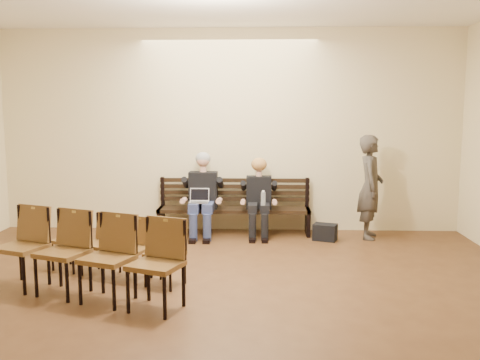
# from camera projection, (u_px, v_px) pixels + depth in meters

# --- Properties ---
(room_walls) EXTENTS (8.02, 10.01, 3.51)m
(room_walls) POSITION_uv_depth(u_px,v_px,m) (202.00, 67.00, 5.02)
(room_walls) COLOR beige
(room_walls) RESTS_ON ground
(bench) EXTENTS (2.60, 0.90, 0.45)m
(bench) POSITION_uv_depth(u_px,v_px,m) (234.00, 221.00, 9.16)
(bench) COLOR black
(bench) RESTS_ON ground
(seated_man) EXTENTS (0.59, 0.82, 1.42)m
(seated_man) POSITION_uv_depth(u_px,v_px,m) (203.00, 194.00, 8.99)
(seated_man) COLOR black
(seated_man) RESTS_ON ground
(seated_woman) EXTENTS (0.52, 0.72, 1.21)m
(seated_woman) POSITION_uv_depth(u_px,v_px,m) (259.00, 200.00, 8.97)
(seated_woman) COLOR black
(seated_woman) RESTS_ON ground
(laptop) EXTENTS (0.37, 0.32, 0.23)m
(laptop) POSITION_uv_depth(u_px,v_px,m) (199.00, 205.00, 8.80)
(laptop) COLOR #B9B8BD
(laptop) RESTS_ON bench
(water_bottle) EXTENTS (0.09, 0.09, 0.25)m
(water_bottle) POSITION_uv_depth(u_px,v_px,m) (263.00, 205.00, 8.68)
(water_bottle) COLOR silver
(water_bottle) RESTS_ON bench
(bag) EXTENTS (0.43, 0.36, 0.27)m
(bag) POSITION_uv_depth(u_px,v_px,m) (325.00, 232.00, 8.72)
(bag) COLOR black
(bag) RESTS_ON ground
(passerby) EXTENTS (0.60, 0.80, 1.97)m
(passerby) POSITION_uv_depth(u_px,v_px,m) (371.00, 179.00, 8.77)
(passerby) COLOR #3C3631
(passerby) RESTS_ON ground
(chair_row_front) EXTENTS (1.93, 1.16, 0.79)m
(chair_row_front) POSITION_uv_depth(u_px,v_px,m) (116.00, 247.00, 6.81)
(chair_row_front) COLOR brown
(chair_row_front) RESTS_ON ground
(chair_row_back) EXTENTS (2.42, 1.33, 0.98)m
(chair_row_back) POSITION_uv_depth(u_px,v_px,m) (84.00, 256.00, 6.05)
(chair_row_back) COLOR brown
(chair_row_back) RESTS_ON ground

